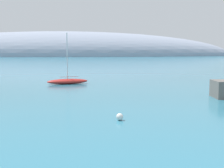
# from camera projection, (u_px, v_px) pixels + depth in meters

# --- Properties ---
(distant_ridge) EXTENTS (283.02, 66.74, 39.59)m
(distant_ridge) POSITION_uv_depth(u_px,v_px,m) (62.00, 56.00, 250.60)
(distant_ridge) COLOR #8E99AD
(distant_ridge) RESTS_ON ground
(sailboat_red_mid_mooring) EXTENTS (7.06, 3.44, 8.46)m
(sailboat_red_mid_mooring) POSITION_uv_depth(u_px,v_px,m) (68.00, 81.00, 51.12)
(sailboat_red_mid_mooring) COLOR red
(sailboat_red_mid_mooring) RESTS_ON water
(mooring_buoy_white) EXTENTS (0.59, 0.59, 0.59)m
(mooring_buoy_white) POSITION_uv_depth(u_px,v_px,m) (120.00, 117.00, 25.21)
(mooring_buoy_white) COLOR silver
(mooring_buoy_white) RESTS_ON water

